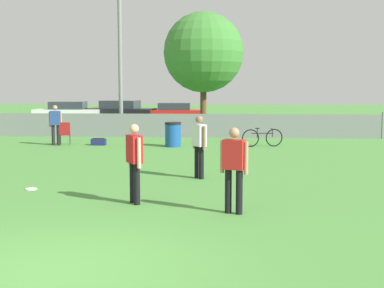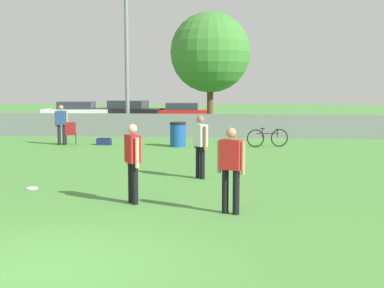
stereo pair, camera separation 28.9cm
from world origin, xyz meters
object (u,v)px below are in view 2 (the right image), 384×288
object	(u,v)px
parked_car_dark	(128,111)
tree_near_pole	(210,52)
trash_bin	(178,134)
parked_car_red	(182,113)
bicycle_sideline	(268,138)
gear_bag_sideline	(104,142)
folding_chair_sideline	(71,132)
parked_car_white	(77,112)
light_pole	(126,23)
spectator_in_blue	(61,122)
player_receiver_white	(200,142)
player_thrower_red	(133,158)
player_defender_red	(231,164)
frisbee_disc	(32,188)

from	to	relation	value
parked_car_dark	tree_near_pole	bearing A→B (deg)	-43.55
trash_bin	parked_car_red	distance (m)	13.87
bicycle_sideline	gear_bag_sideline	world-z (taller)	bicycle_sideline
tree_near_pole	parked_car_red	world-z (taller)	tree_near_pole
folding_chair_sideline	trash_bin	distance (m)	4.45
parked_car_white	gear_bag_sideline	bearing A→B (deg)	-71.23
light_pole	gear_bag_sideline	size ratio (longest dim) A/B	15.92
spectator_in_blue	folding_chair_sideline	size ratio (longest dim) A/B	1.74
folding_chair_sideline	player_receiver_white	bearing A→B (deg)	114.29
tree_near_pole	trash_bin	xyz separation A→B (m)	(-0.91, -6.47, -3.58)
light_pole	spectator_in_blue	world-z (taller)	light_pole
player_thrower_red	parked_car_dark	world-z (taller)	player_thrower_red
trash_bin	tree_near_pole	bearing A→B (deg)	81.99
player_defender_red	parked_car_red	xyz separation A→B (m)	(-3.58, 24.75, -0.32)
tree_near_pole	folding_chair_sideline	distance (m)	8.94
gear_bag_sideline	parked_car_white	world-z (taller)	parked_car_white
spectator_in_blue	frisbee_disc	distance (m)	9.37
light_pole	parked_car_white	distance (m)	11.34
trash_bin	parked_car_white	size ratio (longest dim) A/B	0.22
player_receiver_white	trash_bin	world-z (taller)	player_receiver_white
parked_car_dark	trash_bin	bearing A→B (deg)	-62.20
player_receiver_white	trash_bin	xyz separation A→B (m)	(-1.42, 7.14, -0.46)
light_pole	tree_near_pole	size ratio (longest dim) A/B	1.51
player_thrower_red	gear_bag_sideline	bearing A→B (deg)	165.49
light_pole	spectator_in_blue	xyz separation A→B (m)	(-1.78, -4.48, -4.46)
player_receiver_white	parked_car_white	bearing A→B (deg)	170.24
tree_near_pole	player_thrower_red	size ratio (longest dim) A/B	3.71
player_defender_red	parked_car_white	bearing A→B (deg)	134.54
player_thrower_red	folding_chair_sideline	bearing A→B (deg)	172.11
spectator_in_blue	trash_bin	xyz separation A→B (m)	(4.78, -0.14, -0.44)
light_pole	trash_bin	size ratio (longest dim) A/B	9.52
folding_chair_sideline	parked_car_white	bearing A→B (deg)	-87.87
tree_near_pole	gear_bag_sideline	size ratio (longest dim) A/B	10.57
parked_car_red	trash_bin	bearing A→B (deg)	-86.21
parked_car_red	gear_bag_sideline	bearing A→B (deg)	-99.09
folding_chair_sideline	bicycle_sideline	bearing A→B (deg)	165.46
trash_bin	bicycle_sideline	bearing A→B (deg)	3.14
gear_bag_sideline	spectator_in_blue	bearing A→B (deg)	-173.75
folding_chair_sideline	parked_car_red	bearing A→B (deg)	-117.11
player_receiver_white	folding_chair_sideline	size ratio (longest dim) A/B	1.77
player_defender_red	frisbee_disc	size ratio (longest dim) A/B	5.92
player_thrower_red	gear_bag_sideline	size ratio (longest dim) A/B	2.85
player_defender_red	frisbee_disc	distance (m)	5.23
spectator_in_blue	tree_near_pole	bearing A→B (deg)	-131.57
player_defender_red	player_receiver_white	size ratio (longest dim) A/B	1.00
light_pole	player_defender_red	bearing A→B (deg)	-71.28
light_pole	player_receiver_white	bearing A→B (deg)	-69.42
folding_chair_sideline	spectator_in_blue	bearing A→B (deg)	4.61
parked_car_red	parked_car_dark	bearing A→B (deg)	177.05
player_thrower_red	player_receiver_white	distance (m)	3.29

